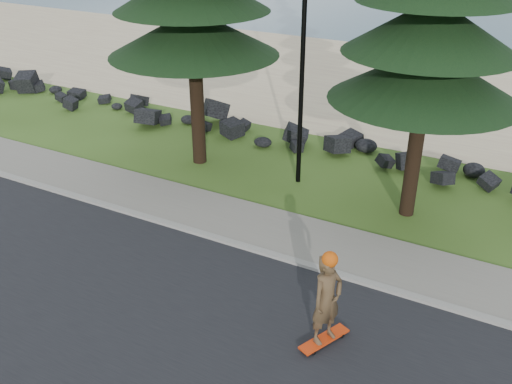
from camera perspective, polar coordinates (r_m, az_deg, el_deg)
ground at (r=15.22m, az=-0.81°, el=-3.62°), size 160.00×160.00×0.00m
road at (r=12.23m, az=-11.39°, el=-13.15°), size 160.00×7.00×0.02m
kerb at (r=14.54m, az=-2.54°, el=-5.07°), size 160.00×0.20×0.10m
sidewalk at (r=15.35m, az=-0.45°, el=-3.16°), size 160.00×2.00×0.08m
beach_sand at (r=27.78m, az=14.12°, el=10.24°), size 160.00×15.00×0.01m
seawall_boulders at (r=19.76m, az=7.12°, el=3.81°), size 60.00×2.40×1.10m
lamp_post at (r=16.33m, az=4.72°, el=14.20°), size 0.25×0.14×8.14m
skateboarder at (r=11.06m, az=7.11°, el=-10.67°), size 0.72×1.16×2.13m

